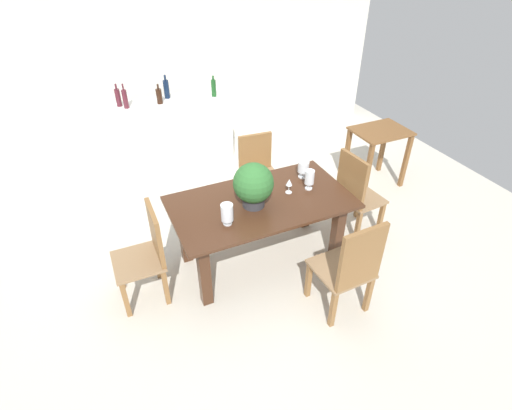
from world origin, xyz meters
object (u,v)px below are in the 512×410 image
at_px(crystal_vase_left, 227,213).
at_px(crystal_vase_right, 310,178).
at_px(wine_bottle_dark, 214,88).
at_px(wine_bottle_tall, 166,89).
at_px(chair_near_right, 351,267).
at_px(chair_far_right, 258,169).
at_px(flower_centerpiece, 253,184).
at_px(chair_head_end, 147,251).
at_px(wine_bottle_green, 125,99).
at_px(side_table, 379,144).
at_px(wine_bottle_amber, 118,97).
at_px(crystal_vase_center_near, 303,167).
at_px(chair_foot_end, 356,192).
at_px(kitchen_counter, 171,135).
at_px(wine_glass, 289,183).
at_px(wine_bottle_clear, 159,96).
at_px(dining_table, 261,213).

distance_m(crystal_vase_left, crystal_vase_right, 0.95).
distance_m(wine_bottle_dark, wine_bottle_tall, 0.63).
distance_m(chair_near_right, chair_far_right, 1.86).
bearing_deg(flower_centerpiece, crystal_vase_right, 2.97).
height_order(chair_near_right, crystal_vase_right, chair_near_right).
distance_m(chair_head_end, wine_bottle_green, 2.39).
height_order(chair_near_right, side_table, chair_near_right).
bearing_deg(wine_bottle_amber, chair_far_right, -49.33).
xyz_separation_m(crystal_vase_center_near, wine_bottle_tall, (-0.83, 2.22, 0.23)).
height_order(crystal_vase_center_near, wine_bottle_dark, wine_bottle_dark).
relative_size(wine_bottle_green, wine_bottle_tall, 1.01).
bearing_deg(flower_centerpiece, side_table, 20.30).
xyz_separation_m(chair_foot_end, kitchen_counter, (-1.42, 2.32, -0.06)).
bearing_deg(wine_glass, crystal_vase_center_near, 36.05).
distance_m(chair_near_right, chair_head_end, 1.77).
distance_m(chair_far_right, kitchen_counter, 1.55).
height_order(crystal_vase_left, crystal_vase_center_near, crystal_vase_left).
bearing_deg(side_table, wine_bottle_dark, 138.03).
bearing_deg(chair_head_end, wine_bottle_green, 173.22).
distance_m(wine_bottle_green, wine_bottle_tall, 0.58).
xyz_separation_m(chair_foot_end, crystal_vase_left, (-1.53, -0.19, 0.32)).
bearing_deg(chair_head_end, chair_foot_end, 90.49).
height_order(chair_foot_end, crystal_vase_left, chair_foot_end).
height_order(chair_far_right, crystal_vase_left, crystal_vase_left).
distance_m(wine_bottle_green, side_table, 3.26).
bearing_deg(chair_head_end, wine_bottle_dark, 147.66).
bearing_deg(chair_near_right, wine_glass, -87.06).
height_order(chair_foot_end, flower_centerpiece, flower_centerpiece).
bearing_deg(wine_bottle_green, side_table, -29.06).
bearing_deg(side_table, crystal_vase_left, -158.86).
bearing_deg(chair_far_right, crystal_vase_left, -121.14).
height_order(chair_head_end, chair_foot_end, chair_foot_end).
bearing_deg(wine_glass, wine_bottle_clear, 107.04).
xyz_separation_m(crystal_vase_left, wine_glass, (0.72, 0.21, -0.01)).
bearing_deg(wine_bottle_green, wine_glass, -63.96).
xyz_separation_m(chair_near_right, wine_bottle_tall, (-0.64, 3.38, 0.53)).
height_order(kitchen_counter, wine_bottle_amber, wine_bottle_amber).
xyz_separation_m(crystal_vase_right, wine_bottle_clear, (-0.91, 2.29, 0.19)).
bearing_deg(crystal_vase_left, wine_bottle_green, 98.99).
xyz_separation_m(dining_table, kitchen_counter, (-0.30, 2.31, -0.12)).
height_order(crystal_vase_left, wine_bottle_clear, wine_bottle_clear).
height_order(crystal_vase_center_near, crystal_vase_right, crystal_vase_right).
height_order(chair_head_end, flower_centerpiece, flower_centerpiece).
bearing_deg(wine_bottle_tall, wine_bottle_amber, -177.39).
relative_size(chair_far_right, wine_bottle_tall, 2.95).
bearing_deg(wine_bottle_clear, flower_centerpiece, -82.81).
distance_m(dining_table, chair_near_right, 1.02).
distance_m(chair_far_right, wine_bottle_amber, 2.04).
xyz_separation_m(chair_far_right, side_table, (1.61, -0.18, 0.08)).
distance_m(wine_bottle_clear, wine_bottle_amber, 0.51).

